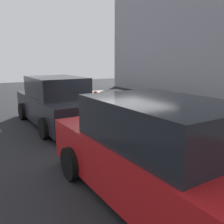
% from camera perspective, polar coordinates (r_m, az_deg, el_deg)
% --- Properties ---
extents(ground_plane, '(40.00, 40.00, 0.00)m').
position_cam_1_polar(ground_plane, '(7.92, 2.76, -4.55)').
color(ground_plane, black).
extents(sidewalk_curb, '(18.00, 5.00, 0.14)m').
position_cam_1_polar(sidewalk_curb, '(9.43, 15.78, -1.84)').
color(sidewalk_curb, '#9E9B93').
rests_on(sidewalk_curb, ground_plane).
extents(suitcase_teal_1, '(0.42, 0.26, 1.02)m').
position_cam_1_polar(suitcase_teal_1, '(6.19, 22.13, -5.45)').
color(suitcase_teal_1, '#0F606B').
rests_on(suitcase_teal_1, sidewalk_curb).
extents(suitcase_black_2, '(0.46, 0.20, 0.88)m').
position_cam_1_polar(suitcase_black_2, '(6.57, 18.43, -4.83)').
color(suitcase_black_2, black).
rests_on(suitcase_black_2, sidewalk_curb).
extents(suitcase_maroon_3, '(0.48, 0.28, 0.96)m').
position_cam_1_polar(suitcase_maroon_3, '(6.93, 14.67, -3.40)').
color(suitcase_maroon_3, maroon).
rests_on(suitcase_maroon_3, sidewalk_curb).
extents(suitcase_red_4, '(0.45, 0.24, 0.97)m').
position_cam_1_polar(suitcase_red_4, '(7.38, 11.87, -2.01)').
color(suitcase_red_4, red).
rests_on(suitcase_red_4, sidewalk_curb).
extents(suitcase_silver_5, '(0.39, 0.26, 0.79)m').
position_cam_1_polar(suitcase_silver_5, '(7.79, 9.02, -1.98)').
color(suitcase_silver_5, '#9EA0A8').
rests_on(suitcase_silver_5, sidewalk_curb).
extents(suitcase_navy_6, '(0.42, 0.25, 0.71)m').
position_cam_1_polar(suitcase_navy_6, '(8.15, 6.55, -0.76)').
color(suitcase_navy_6, navy).
rests_on(suitcase_navy_6, sidewalk_curb).
extents(suitcase_olive_7, '(0.38, 0.26, 0.95)m').
position_cam_1_polar(suitcase_olive_7, '(8.58, 4.64, -0.15)').
color(suitcase_olive_7, '#59601E').
rests_on(suitcase_olive_7, sidewalk_curb).
extents(suitcase_teal_8, '(0.45, 0.22, 1.00)m').
position_cam_1_polar(suitcase_teal_8, '(8.98, 2.38, 0.92)').
color(suitcase_teal_8, '#0F606B').
rests_on(suitcase_teal_8, sidewalk_curb).
extents(suitcase_black_9, '(0.44, 0.25, 0.94)m').
position_cam_1_polar(suitcase_black_9, '(9.51, 1.12, 1.22)').
color(suitcase_black_9, black).
rests_on(suitcase_black_9, sidewalk_curb).
extents(suitcase_maroon_10, '(0.48, 0.23, 0.80)m').
position_cam_1_polar(suitcase_maroon_10, '(10.01, -0.43, 2.02)').
color(suitcase_maroon_10, maroon).
rests_on(suitcase_maroon_10, sidewalk_curb).
extents(suitcase_red_11, '(0.40, 0.24, 0.80)m').
position_cam_1_polar(suitcase_red_11, '(10.47, -2.24, 2.45)').
color(suitcase_red_11, red).
rests_on(suitcase_red_11, sidewalk_curb).
extents(fire_hydrant, '(0.39, 0.21, 0.74)m').
position_cam_1_polar(fire_hydrant, '(11.12, -3.89, 3.08)').
color(fire_hydrant, red).
rests_on(fire_hydrant, sidewalk_curb).
extents(bollard_post, '(0.17, 0.17, 0.79)m').
position_cam_1_polar(bollard_post, '(11.56, -5.77, 3.45)').
color(bollard_post, brown).
rests_on(bollard_post, sidewalk_curb).
extents(parked_car_red_0, '(4.73, 2.22, 1.68)m').
position_cam_1_polar(parked_car_red_0, '(4.01, 11.12, -9.94)').
color(parked_car_red_0, '#AD1619').
rests_on(parked_car_red_0, ground_plane).
extents(parked_car_charcoal_1, '(4.59, 2.18, 1.69)m').
position_cam_1_polar(parked_car_charcoal_1, '(8.84, -12.76, 2.15)').
color(parked_car_charcoal_1, black).
rests_on(parked_car_charcoal_1, ground_plane).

